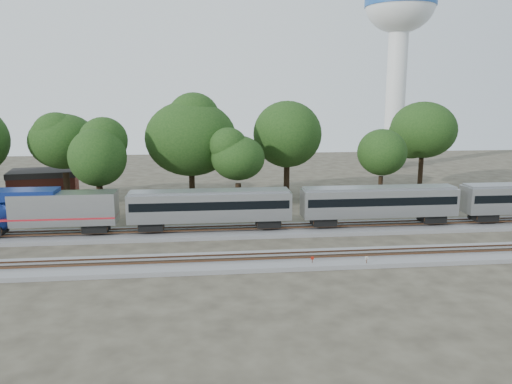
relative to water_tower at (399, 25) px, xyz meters
The scene contains 15 objects.
ground 67.64m from the water_tower, 122.24° to the right, with size 160.00×160.00×0.00m, color #383328.
track_far 63.05m from the water_tower, 125.49° to the right, with size 160.00×5.00×0.73m.
track_near 70.68m from the water_tower, 120.36° to the right, with size 160.00×5.00×0.73m.
switch_stand_red 70.29m from the water_tower, 117.19° to the right, with size 0.31×0.09×0.98m.
switch_stand_white 68.96m from the water_tower, 113.16° to the right, with size 0.32×0.12×1.03m.
switch_lever 68.58m from the water_tower, 113.50° to the right, with size 0.50×0.30×0.30m, color #512D19.
water_tower is the anchor object (origin of this frame).
brick_building 71.35m from the water_tower, 157.32° to the right, with size 9.89×7.69×4.32m.
tree_1 67.66m from the water_tower, 150.95° to the right, with size 9.00×9.00×12.69m.
tree_2 67.00m from the water_tower, 143.44° to the right, with size 7.67×7.67×10.81m.
tree_3 54.88m from the water_tower, 141.60° to the right, with size 9.28×9.28×13.08m.
tree_4 54.39m from the water_tower, 133.44° to the right, with size 7.13×7.13×10.05m.
tree_5 43.72m from the water_tower, 133.09° to the right, with size 9.48×9.48×13.36m.
tree_6 42.12m from the water_tower, 113.79° to the right, with size 7.25×7.25×10.22m.
tree_7 31.36m from the water_tower, 101.64° to the right, with size 9.61×9.61×13.54m.
Camera 1 is at (-6.14, -46.21, 14.89)m, focal length 35.00 mm.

